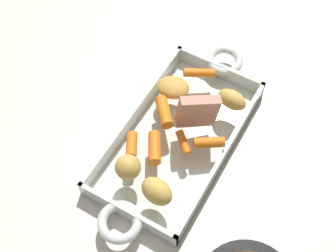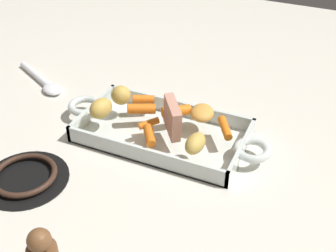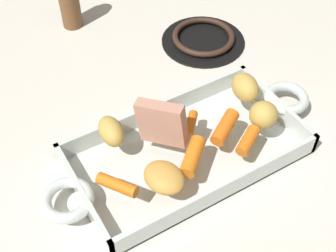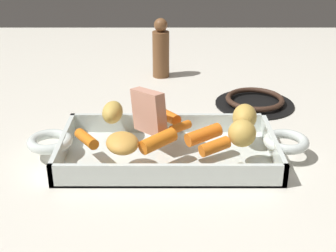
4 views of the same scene
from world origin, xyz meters
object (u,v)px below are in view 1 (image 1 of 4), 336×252
(baby_carrot_long, at_px, (164,112))
(baby_carrot_center_left, at_px, (183,142))
(baby_carrot_short, at_px, (132,145))
(potato_near_roast, at_px, (128,167))
(baby_carrot_southwest, at_px, (155,148))
(baby_carrot_southeast, at_px, (199,73))
(potato_halved, at_px, (157,191))
(potato_golden_small, at_px, (173,87))
(roasting_dish, at_px, (178,137))
(baby_carrot_northwest, at_px, (208,144))
(potato_whole, at_px, (232,100))
(roast_slice_outer, at_px, (197,112))

(baby_carrot_long, relative_size, baby_carrot_center_left, 1.43)
(baby_carrot_short, height_order, potato_near_roast, potato_near_roast)
(baby_carrot_short, bearing_deg, baby_carrot_southwest, 110.80)
(baby_carrot_southeast, height_order, potato_halved, potato_halved)
(baby_carrot_center_left, height_order, potato_golden_small, potato_golden_small)
(roasting_dish, distance_m, baby_carrot_center_left, 0.04)
(baby_carrot_center_left, bearing_deg, roasting_dish, -133.03)
(baby_carrot_southeast, xyz_separation_m, baby_carrot_northwest, (0.13, 0.09, 0.00))
(roasting_dish, xyz_separation_m, potato_halved, (0.13, 0.03, 0.05))
(potato_golden_small, xyz_separation_m, potato_halved, (0.20, 0.08, 0.01))
(baby_carrot_long, height_order, potato_whole, potato_whole)
(potato_golden_small, bearing_deg, roasting_dish, 35.51)
(baby_carrot_short, distance_m, potato_whole, 0.20)
(baby_carrot_short, distance_m, potato_near_roast, 0.05)
(baby_carrot_northwest, height_order, baby_carrot_short, baby_carrot_short)
(baby_carrot_long, bearing_deg, baby_carrot_southwest, 17.47)
(baby_carrot_long, bearing_deg, baby_carrot_northwest, 79.52)
(baby_carrot_center_left, relative_size, potato_near_roast, 0.99)
(baby_carrot_southeast, xyz_separation_m, potato_halved, (0.26, 0.06, 0.01))
(potato_halved, xyz_separation_m, potato_whole, (-0.23, 0.03, -0.00))
(roast_slice_outer, height_order, potato_halved, roast_slice_outer)
(baby_carrot_center_left, distance_m, baby_carrot_short, 0.09)
(baby_carrot_southwest, relative_size, baby_carrot_short, 1.26)
(baby_carrot_long, relative_size, potato_golden_small, 1.00)
(potato_halved, distance_m, potato_near_roast, 0.07)
(baby_carrot_southeast, distance_m, potato_near_roast, 0.25)
(baby_carrot_northwest, xyz_separation_m, baby_carrot_southwest, (0.05, -0.08, 0.00))
(baby_carrot_center_left, height_order, potato_whole, potato_whole)
(baby_carrot_center_left, height_order, baby_carrot_short, baby_carrot_short)
(baby_carrot_southeast, bearing_deg, baby_carrot_southwest, 2.99)
(roasting_dish, relative_size, baby_carrot_northwest, 8.59)
(baby_carrot_long, height_order, baby_carrot_northwest, baby_carrot_long)
(potato_near_roast, bearing_deg, potato_golden_small, -174.36)
(baby_carrot_short, height_order, potato_whole, potato_whole)
(roast_slice_outer, bearing_deg, potato_halved, 3.85)
(baby_carrot_center_left, xyz_separation_m, potato_golden_small, (-0.09, -0.07, 0.01))
(potato_halved, height_order, potato_near_roast, same)
(roast_slice_outer, height_order, baby_carrot_long, roast_slice_outer)
(baby_carrot_long, relative_size, baby_carrot_short, 1.29)
(baby_carrot_northwest, height_order, potato_whole, potato_whole)
(potato_whole, bearing_deg, baby_carrot_long, -50.16)
(potato_halved, bearing_deg, baby_carrot_short, -124.11)
(potato_whole, bearing_deg, potato_halved, -6.97)
(potato_golden_small, bearing_deg, potato_whole, 103.63)
(baby_carrot_southeast, bearing_deg, roasting_dish, 10.81)
(baby_carrot_center_left, height_order, potato_halved, potato_halved)
(roasting_dish, xyz_separation_m, baby_carrot_short, (0.07, -0.05, 0.03))
(roast_slice_outer, relative_size, baby_carrot_long, 1.15)
(baby_carrot_southwest, bearing_deg, potato_near_roast, -15.78)
(baby_carrot_southeast, distance_m, potato_golden_small, 0.07)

